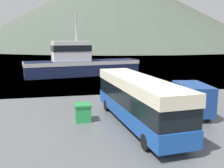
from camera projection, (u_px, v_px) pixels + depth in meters
name	position (u px, v px, depth m)	size (l,w,h in m)	color
water_surface	(72.00, 49.00, 142.36)	(240.00, 240.00, 0.00)	#475B6B
hill_backdrop	(114.00, 9.00, 183.45)	(206.07, 206.07, 55.26)	#424C42
tour_bus	(137.00, 99.00, 16.80)	(3.34, 11.22, 3.25)	#194799
delivery_van	(190.00, 98.00, 19.19)	(2.74, 5.46, 2.48)	navy
fishing_boat	(80.00, 63.00, 39.90)	(18.65, 7.26, 9.91)	#19234C
storage_bin	(83.00, 112.00, 17.77)	(1.18, 1.21, 1.25)	green
mooring_bollard	(150.00, 92.00, 25.46)	(0.32, 0.32, 0.82)	#4C4C51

